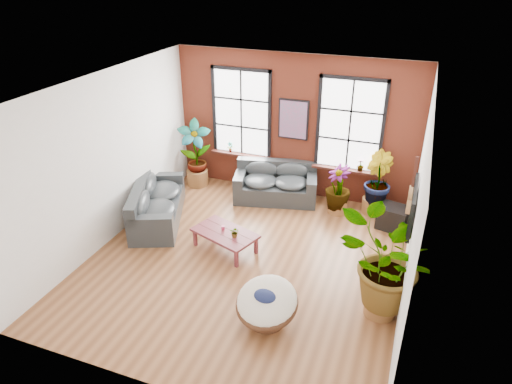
{
  "coord_description": "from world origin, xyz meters",
  "views": [
    {
      "loc": [
        2.79,
        -6.96,
        5.42
      ],
      "look_at": [
        0.0,
        0.6,
        1.25
      ],
      "focal_mm": 32.0,
      "sensor_mm": 36.0,
      "label": 1
    }
  ],
  "objects_px": {
    "sofa_back": "(276,183)",
    "sofa_left": "(155,204)",
    "coffee_table": "(225,234)",
    "papasan_chair": "(267,303)"
  },
  "relations": [
    {
      "from": "sofa_left",
      "to": "papasan_chair",
      "type": "bearing_deg",
      "value": -145.48
    },
    {
      "from": "sofa_back",
      "to": "sofa_left",
      "type": "distance_m",
      "value": 2.99
    },
    {
      "from": "sofa_back",
      "to": "sofa_left",
      "type": "xyz_separation_m",
      "value": [
        -2.25,
        -1.97,
        -0.0
      ]
    },
    {
      "from": "sofa_left",
      "to": "papasan_chair",
      "type": "relative_size",
      "value": 2.12
    },
    {
      "from": "sofa_back",
      "to": "papasan_chair",
      "type": "xyz_separation_m",
      "value": [
        1.22,
        -4.22,
        -0.02
      ]
    },
    {
      "from": "sofa_left",
      "to": "coffee_table",
      "type": "relative_size",
      "value": 1.68
    },
    {
      "from": "sofa_back",
      "to": "coffee_table",
      "type": "xyz_separation_m",
      "value": [
        -0.28,
        -2.51,
        -0.04
      ]
    },
    {
      "from": "sofa_back",
      "to": "sofa_left",
      "type": "height_order",
      "value": "sofa_back"
    },
    {
      "from": "sofa_back",
      "to": "coffee_table",
      "type": "bearing_deg",
      "value": -109.69
    },
    {
      "from": "papasan_chair",
      "to": "sofa_back",
      "type": "bearing_deg",
      "value": 113.99
    }
  ]
}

